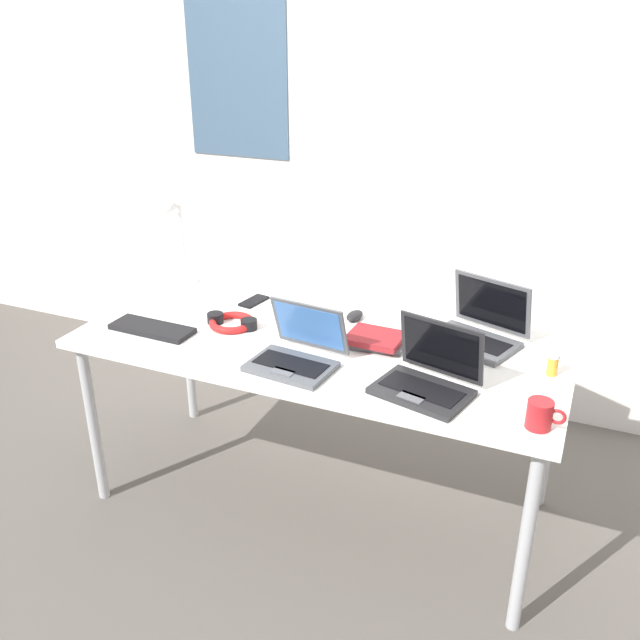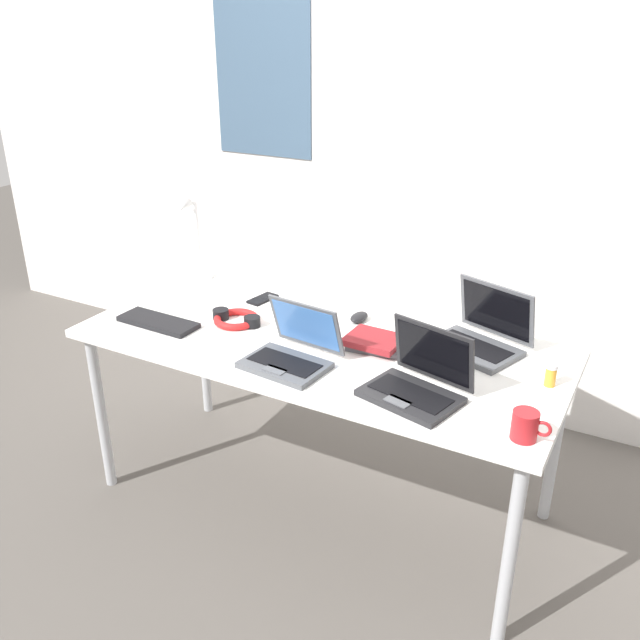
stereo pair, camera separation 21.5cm
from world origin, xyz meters
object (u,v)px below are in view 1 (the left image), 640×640
at_px(computer_mouse, 355,316).
at_px(laptop_front_right, 297,354).
at_px(pill_bottle, 553,364).
at_px(laptop_center, 428,378).
at_px(external_keyboard, 152,329).
at_px(headphones, 232,322).
at_px(coffee_mug, 540,415).
at_px(book_stack, 377,340).
at_px(laptop_by_keyboard, 478,330).
at_px(desk_lamp, 177,242).
at_px(cell_phone, 254,301).

bearing_deg(computer_mouse, laptop_front_right, -90.70).
height_order(laptop_front_right, pill_bottle, laptop_front_right).
bearing_deg(laptop_center, external_keyboard, 178.96).
xyz_separation_m(external_keyboard, headphones, (0.26, 0.16, 0.01)).
bearing_deg(laptop_center, coffee_mug, -12.92).
xyz_separation_m(book_stack, coffee_mug, (0.61, -0.33, 0.02)).
height_order(laptop_front_right, coffee_mug, laptop_front_right).
relative_size(laptop_center, headphones, 1.60).
relative_size(computer_mouse, coffee_mug, 0.85).
xyz_separation_m(laptop_by_keyboard, laptop_front_right, (-0.53, -0.43, -0.00)).
bearing_deg(headphones, laptop_by_keyboard, 14.94).
distance_m(desk_lamp, laptop_center, 1.36).
relative_size(headphones, book_stack, 1.00).
relative_size(computer_mouse, cell_phone, 0.71).
xyz_separation_m(external_keyboard, cell_phone, (0.22, 0.41, -0.01)).
relative_size(laptop_by_keyboard, headphones, 1.75).
bearing_deg(computer_mouse, cell_phone, -174.24).
xyz_separation_m(laptop_center, book_stack, (-0.26, 0.24, -0.02)).
xyz_separation_m(desk_lamp, pill_bottle, (1.62, -0.22, -0.16)).
xyz_separation_m(desk_lamp, computer_mouse, (0.85, -0.05, -0.18)).
bearing_deg(pill_bottle, laptop_center, -143.44).
bearing_deg(cell_phone, headphones, -72.40).
xyz_separation_m(laptop_front_right, book_stack, (0.20, 0.25, -0.02)).
xyz_separation_m(laptop_front_right, pill_bottle, (0.82, 0.27, -0.00)).
height_order(desk_lamp, coffee_mug, desk_lamp).
height_order(laptop_by_keyboard, cell_phone, laptop_by_keyboard).
distance_m(computer_mouse, coffee_mug, 0.92).
bearing_deg(laptop_center, cell_phone, 153.78).
height_order(desk_lamp, laptop_center, desk_lamp).
bearing_deg(book_stack, laptop_front_right, -128.73).
height_order(laptop_front_right, book_stack, laptop_front_right).
height_order(laptop_front_right, cell_phone, laptop_front_right).
xyz_separation_m(laptop_by_keyboard, pill_bottle, (0.28, -0.16, -0.01)).
relative_size(computer_mouse, headphones, 0.45).
bearing_deg(cell_phone, computer_mouse, 9.32).
bearing_deg(cell_phone, coffee_mug, -13.42).
bearing_deg(coffee_mug, headphones, 167.44).
distance_m(laptop_front_right, external_keyboard, 0.63).
bearing_deg(desk_lamp, laptop_center, -20.84).
bearing_deg(book_stack, coffee_mug, -27.96).
height_order(desk_lamp, book_stack, desk_lamp).
distance_m(external_keyboard, pill_bottle, 1.46).
height_order(cell_phone, book_stack, book_stack).
xyz_separation_m(computer_mouse, headphones, (-0.42, -0.24, -0.00)).
relative_size(external_keyboard, pill_bottle, 4.18).
height_order(external_keyboard, headphones, headphones).
distance_m(headphones, book_stack, 0.57).
distance_m(laptop_front_right, headphones, 0.42).
height_order(laptop_by_keyboard, laptop_front_right, laptop_by_keyboard).
bearing_deg(coffee_mug, computer_mouse, 146.49).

